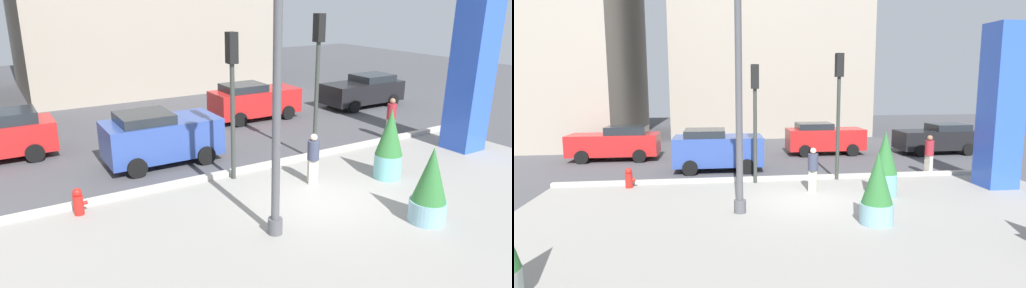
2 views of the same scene
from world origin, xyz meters
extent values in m
plane|color=#47474C|center=(0.00, 4.00, 0.00)|extent=(60.00, 60.00, 0.00)
cube|color=gray|center=(0.00, -2.00, 0.00)|extent=(18.00, 10.00, 0.02)
cube|color=#B7B2A8|center=(0.00, 3.12, 0.08)|extent=(18.00, 0.24, 0.16)
cylinder|color=#4C4C51|center=(-2.28, -0.85, 0.20)|extent=(0.36, 0.36, 0.40)
cylinder|color=#4C4C51|center=(-2.28, -0.85, 3.16)|extent=(0.20, 0.20, 6.32)
cube|color=blue|center=(7.33, 1.05, 2.97)|extent=(1.15, 1.15, 5.94)
cylinder|color=#6BB2B2|center=(2.71, 0.36, 0.39)|extent=(0.84, 0.84, 0.79)
cylinder|color=#382819|center=(2.71, 0.36, 0.77)|extent=(0.77, 0.77, 0.04)
cone|color=#2D6B33|center=(2.71, 0.36, 1.51)|extent=(0.84, 0.84, 1.44)
cylinder|color=#7AA8B7|center=(1.37, -2.29, 0.29)|extent=(0.93, 0.93, 0.58)
cylinder|color=#382819|center=(1.37, -2.29, 0.56)|extent=(0.85, 0.85, 0.04)
cone|color=#2D6B33|center=(1.37, -2.29, 1.28)|extent=(0.85, 0.85, 1.41)
cylinder|color=red|center=(-6.13, 2.64, 0.28)|extent=(0.26, 0.26, 0.55)
sphere|color=red|center=(-6.13, 2.64, 0.63)|extent=(0.24, 0.24, 0.24)
cylinder|color=red|center=(-5.96, 2.64, 0.30)|extent=(0.12, 0.10, 0.10)
cylinder|color=#333833|center=(1.82, 2.94, 2.03)|extent=(0.14, 0.14, 4.05)
cube|color=black|center=(1.82, 2.94, 4.50)|extent=(0.28, 0.32, 0.90)
sphere|color=yellow|center=(1.82, 3.11, 4.50)|extent=(0.18, 0.18, 0.18)
cylinder|color=#333833|center=(-1.46, 2.79, 1.80)|extent=(0.14, 0.14, 3.61)
cube|color=black|center=(-1.46, 2.79, 4.06)|extent=(0.28, 0.32, 0.90)
sphere|color=green|center=(-1.46, 2.96, 4.33)|extent=(0.18, 0.18, 0.18)
cube|color=#2D4793|center=(-2.83, 5.36, 0.89)|extent=(3.85, 1.91, 1.24)
cube|color=#1E2328|center=(-3.40, 5.36, 1.67)|extent=(1.74, 1.67, 0.31)
cylinder|color=black|center=(-1.63, 6.29, 0.32)|extent=(0.64, 0.23, 0.64)
cylinder|color=black|center=(-1.65, 4.41, 0.32)|extent=(0.64, 0.23, 0.64)
cylinder|color=black|center=(-4.01, 6.31, 0.32)|extent=(0.64, 0.23, 0.64)
cylinder|color=black|center=(-4.02, 4.43, 0.32)|extent=(0.64, 0.23, 0.64)
cube|color=red|center=(2.92, 8.83, 0.82)|extent=(4.11, 1.72, 1.10)
cube|color=#1E2328|center=(2.30, 8.83, 1.53)|extent=(1.85, 1.51, 0.32)
cylinder|color=black|center=(4.19, 9.67, 0.32)|extent=(0.64, 0.22, 0.64)
cylinder|color=black|center=(4.18, 7.97, 0.32)|extent=(0.64, 0.22, 0.64)
cylinder|color=black|center=(1.65, 9.69, 0.32)|extent=(0.64, 0.22, 0.64)
cylinder|color=black|center=(1.64, 7.99, 0.32)|extent=(0.64, 0.22, 0.64)
cube|color=black|center=(8.96, 8.20, 0.77)|extent=(4.34, 1.81, 0.99)
cube|color=#1E2328|center=(9.61, 8.20, 1.44)|extent=(1.96, 1.58, 0.35)
cylinder|color=black|center=(7.63, 7.30, 0.32)|extent=(0.64, 0.23, 0.64)
cylinder|color=black|center=(7.61, 9.07, 0.32)|extent=(0.64, 0.23, 0.64)
cylinder|color=black|center=(10.31, 7.33, 0.32)|extent=(0.64, 0.23, 0.64)
cylinder|color=black|center=(10.29, 9.09, 0.32)|extent=(0.64, 0.23, 0.64)
cube|color=red|center=(-7.94, 8.51, 0.79)|extent=(4.29, 1.71, 1.03)
cube|color=#1E2328|center=(-7.29, 8.51, 1.50)|extent=(1.93, 1.51, 0.39)
cylinder|color=black|center=(-9.27, 7.65, 0.32)|extent=(0.64, 0.22, 0.64)
cylinder|color=black|center=(-9.27, 9.36, 0.32)|extent=(0.64, 0.22, 0.64)
cylinder|color=black|center=(-6.61, 7.65, 0.32)|extent=(0.64, 0.22, 0.64)
cylinder|color=black|center=(-6.61, 9.36, 0.32)|extent=(0.64, 0.22, 0.64)
cube|color=#B2AD9E|center=(5.90, 3.31, 0.41)|extent=(0.29, 0.33, 0.82)
cylinder|color=maroon|center=(5.90, 3.31, 1.13)|extent=(0.46, 0.46, 0.62)
sphere|color=#8C664C|center=(5.90, 3.31, 1.55)|extent=(0.22, 0.22, 0.22)
cube|color=#B2AD9E|center=(0.43, 1.21, 0.39)|extent=(0.33, 0.29, 0.78)
cylinder|color=#33384C|center=(0.43, 1.21, 1.07)|extent=(0.46, 0.46, 0.59)
sphere|color=beige|center=(0.43, 1.21, 1.47)|extent=(0.21, 0.21, 0.21)
camera|label=1|loc=(-7.82, -9.23, 5.50)|focal=32.60mm
camera|label=2|loc=(-2.99, -12.81, 3.85)|focal=29.22mm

